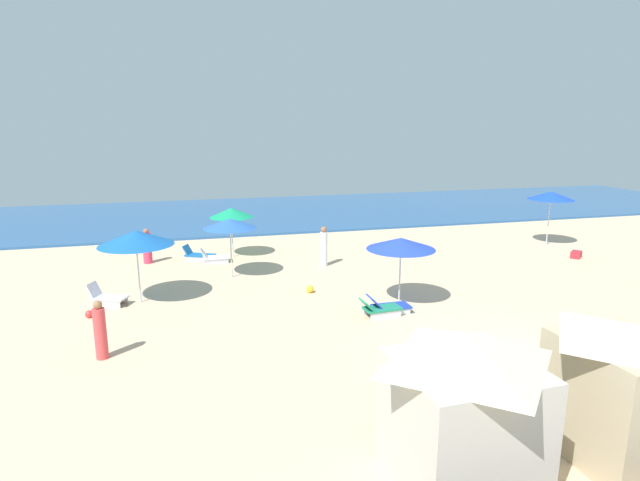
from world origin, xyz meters
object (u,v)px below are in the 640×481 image
umbrella_1 (230,223)px  umbrella_3 (231,213)px  lounge_chair_2_0 (106,297)px  beachgoer_3 (147,247)px  beach_ball_1 (89,314)px  umbrella_4 (551,196)px  cooler_box_0 (576,255)px  lounge_chair_0_0 (388,306)px  beachgoer_2 (100,331)px  cabana_1 (620,389)px  lounge_chair_3_0 (198,255)px  beachgoer_0 (324,247)px  cabana_0 (463,408)px  umbrella_0 (401,244)px  beach_ball_2 (310,289)px  lounge_chair_0_1 (380,309)px  lounge_chair_3_1 (214,257)px  umbrella_2 (136,238)px

umbrella_1 → umbrella_3: (0.34, 3.17, -0.12)m
umbrella_3 → lounge_chair_2_0: bearing=-131.4°
lounge_chair_2_0 → beachgoer_3: beachgoer_3 is taller
beach_ball_1 → umbrella_3: bearing=51.8°
umbrella_4 → cooler_box_0: 3.43m
lounge_chair_0_0 → lounge_chair_2_0: bearing=69.5°
beachgoer_2 → beach_ball_1: 3.30m
cabana_1 → lounge_chair_3_0: bearing=110.3°
beachgoer_0 → umbrella_1: bearing=-150.2°
cabana_0 → cabana_1: (3.10, -0.02, -0.08)m
beachgoer_2 → beach_ball_1: bearing=102.4°
umbrella_0 → lounge_chair_3_0: 10.01m
beach_ball_2 → lounge_chair_2_0: bearing=175.8°
lounge_chair_0_1 → lounge_chair_2_0: lounge_chair_2_0 is taller
umbrella_4 → lounge_chair_2_0: bearing=-169.5°
lounge_chair_0_0 → lounge_chair_0_1: 0.38m
beach_ball_1 → lounge_chair_0_0: bearing=-12.4°
umbrella_1 → beachgoer_3: bearing=137.5°
umbrella_3 → beachgoer_3: bearing=-177.7°
beachgoer_2 → beach_ball_2: size_ratio=5.82×
lounge_chair_0_1 → beach_ball_1: size_ratio=5.53×
cabana_0 → lounge_chair_3_1: 15.78m
umbrella_1 → beachgoer_2: umbrella_1 is taller
umbrella_0 → cabana_0: bearing=-106.7°
umbrella_1 → lounge_chair_3_0: umbrella_1 is taller
lounge_chair_3_0 → lounge_chair_3_1: same height
beachgoer_2 → beach_ball_1: (-0.80, 3.15, -0.62)m
cooler_box_0 → beachgoer_2: bearing=157.8°
umbrella_3 → lounge_chair_3_0: umbrella_3 is taller
cabana_1 → lounge_chair_0_1: bearing=99.0°
lounge_chair_3_0 → beachgoer_2: bearing=-170.2°
lounge_chair_3_1 → umbrella_3: bearing=-48.2°
umbrella_3 → beach_ball_1: umbrella_3 is taller
beachgoer_0 → lounge_chair_3_1: bearing=178.7°
cabana_1 → lounge_chair_0_1: size_ratio=1.93×
umbrella_3 → beach_ball_2: umbrella_3 is taller
beachgoer_2 → lounge_chair_3_1: bearing=67.3°
umbrella_1 → lounge_chair_3_0: 3.78m
cabana_0 → umbrella_1: (-2.56, 13.01, 0.75)m
umbrella_4 → lounge_chair_0_0: bearing=-148.5°
cabana_1 → beach_ball_2: cabana_1 is taller
umbrella_0 → cooler_box_0: (10.07, 3.60, -1.92)m
cabana_0 → umbrella_2: size_ratio=1.09×
lounge_chair_3_0 → beachgoer_2: beachgoer_2 is taller
umbrella_1 → lounge_chair_3_1: size_ratio=1.84×
umbrella_2 → umbrella_4: umbrella_4 is taller
cabana_0 → beach_ball_1: size_ratio=11.25×
umbrella_2 → cooler_box_0: umbrella_2 is taller
cabana_1 → lounge_chair_0_0: bearing=96.4°
cabana_0 → umbrella_4: bearing=45.5°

